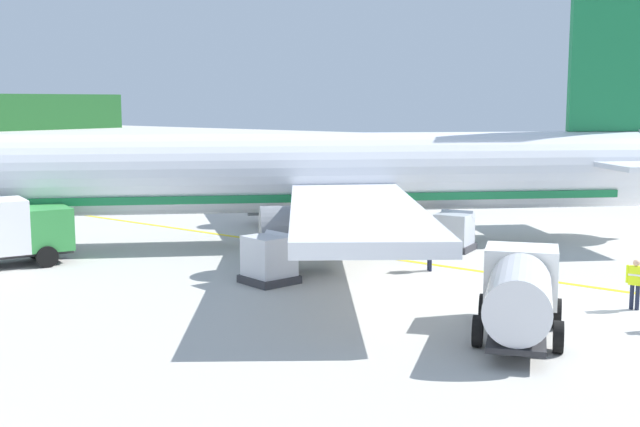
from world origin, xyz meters
name	(u,v)px	position (x,y,z in m)	size (l,w,h in m)	color
airliner_foreground	(293,175)	(3.70, 15.47, 3.39)	(32.29, 32.07, 11.90)	silver
service_truck_fuel	(520,292)	(-4.31, 0.26, 1.40)	(6.13, 4.07, 2.40)	white
cargo_container_near	(454,232)	(7.10, 8.56, 0.87)	(1.97, 1.97, 1.86)	#333338
cargo_container_mid	(270,259)	(-3.30, 10.83, 0.92)	(2.10, 2.10, 1.96)	#333338
crew_marshaller	(430,246)	(2.38, 7.13, 1.04)	(0.48, 0.49, 1.76)	#191E33
crew_loader_left	(635,280)	(1.18, -1.41, 1.01)	(0.28, 0.63, 1.71)	#191E33
apron_guide_line	(370,256)	(3.55, 10.87, 0.01)	(0.30, 60.00, 0.01)	yellow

